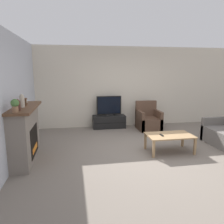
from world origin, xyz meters
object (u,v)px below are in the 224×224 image
Objects in this scene: coffee_table at (170,137)px; tv_stand at (109,122)px; mantel_vase_centre_left at (22,101)px; remote at (162,135)px; tv at (109,106)px; potted_plant at (15,105)px; armchair at (148,120)px; fireplace at (25,133)px; mantel_vase_left at (18,105)px; mantel_clock at (25,102)px.

tv_stand is at bearing 113.60° from coffee_table.
mantel_vase_centre_left is at bearing -131.63° from tv_stand.
remote reaches higher than tv_stand.
coffee_table is (1.06, -2.42, -0.36)m from tv.
potted_plant reaches higher than armchair.
mantel_vase_left reaches higher than fireplace.
armchair is at bearing 84.81° from coffee_table.
tv is at bearing -90.00° from tv_stand.
armchair is at bearing -17.75° from tv_stand.
mantel_vase_centre_left reaches higher than mantel_clock.
coffee_table is (3.23, -0.24, -0.88)m from mantel_clock.
armchair is (1.24, -0.39, -0.44)m from tv.
mantel_vase_centre_left is 0.26× the size of coffee_table.
armchair reaches higher than remote.
mantel_clock is at bearing 89.84° from mantel_vase_centre_left.
mantel_clock is at bearing 83.63° from fireplace.
coffee_table is at bearing 10.32° from potted_plant.
mantel_vase_left is 0.78× the size of mantel_vase_centre_left.
tv is (0.00, -0.00, 0.52)m from tv_stand.
armchair is at bearing 31.01° from mantel_vase_centre_left.
tv is 2.60m from remote.
tv_stand is 1.01× the size of coffee_table.
fireplace is 10.44× the size of remote.
tv_stand is 0.52m from tv.
tv_stand reaches higher than coffee_table.
fireplace is 1.46× the size of tv_stand.
fireplace is at bearing -133.27° from tv_stand.
potted_plant reaches higher than tv_stand.
mantel_vase_left is 3.59m from tv.
remote is at bearing -2.09° from fireplace.
coffee_table is at bearing -66.38° from tv.
mantel_clock is 0.14× the size of coffee_table.
fireplace is at bearing -150.60° from armchair.
mantel_vase_centre_left is 1.84× the size of mantel_clock.
tv reaches higher than remote.
potted_plant is 3.76m from tv.
mantel_vase_centre_left is 0.56m from potted_plant.
mantel_clock is 3.25m from tv_stand.
fireplace is at bearing 174.94° from remote.
mantel_vase_centre_left is at bearing 90.00° from mantel_vase_left.
tv is 5.42× the size of remote.
remote is at bearing 10.55° from potted_plant.
tv_stand is at bearing 52.20° from mantel_vase_left.
mantel_vase_centre_left is (-0.00, 0.36, 0.03)m from mantel_vase_left.
potted_plant is (-0.00, -0.83, 0.06)m from mantel_clock.
potted_plant reaches higher than coffee_table.
potted_plant is at bearing -90.00° from mantel_vase_left.
mantel_clock reaches higher than tv_stand.
potted_plant is (0.00, -0.20, 0.04)m from mantel_vase_left.
tv is (2.18, 2.45, -0.58)m from mantel_vase_centre_left.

